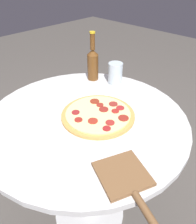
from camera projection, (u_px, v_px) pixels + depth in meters
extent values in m
plane|color=#4C4742|center=(90.00, 212.00, 1.37)|extent=(8.00, 8.00, 0.00)
cylinder|color=silver|center=(90.00, 211.00, 1.37)|extent=(0.42, 0.42, 0.02)
cylinder|color=silver|center=(88.00, 174.00, 1.16)|extent=(0.07, 0.07, 0.70)
cylinder|color=silver|center=(86.00, 119.00, 0.95)|extent=(0.87, 0.87, 0.02)
cylinder|color=#C68E47|center=(98.00, 115.00, 0.94)|extent=(0.32, 0.32, 0.01)
cylinder|color=beige|center=(98.00, 113.00, 0.94)|extent=(0.28, 0.28, 0.01)
cylinder|color=maroon|center=(76.00, 112.00, 0.93)|extent=(0.03, 0.03, 0.00)
cylinder|color=maroon|center=(78.00, 120.00, 0.89)|extent=(0.03, 0.03, 0.00)
cylinder|color=maroon|center=(93.00, 121.00, 0.88)|extent=(0.04, 0.04, 0.00)
cylinder|color=maroon|center=(115.00, 111.00, 0.94)|extent=(0.03, 0.03, 0.00)
cylinder|color=maroon|center=(120.00, 108.00, 0.96)|extent=(0.04, 0.04, 0.00)
cylinder|color=maroon|center=(95.00, 101.00, 1.01)|extent=(0.04, 0.04, 0.00)
cylinder|color=maroon|center=(123.00, 118.00, 0.90)|extent=(0.04, 0.04, 0.00)
cylinder|color=maroon|center=(107.00, 128.00, 0.85)|extent=(0.03, 0.03, 0.00)
cylinder|color=maroon|center=(110.00, 123.00, 0.88)|extent=(0.04, 0.04, 0.00)
cylinder|color=maroon|center=(104.00, 109.00, 0.95)|extent=(0.04, 0.04, 0.00)
cylinder|color=maroon|center=(101.00, 105.00, 0.98)|extent=(0.03, 0.03, 0.00)
cylinder|color=maroon|center=(113.00, 104.00, 0.99)|extent=(0.04, 0.04, 0.00)
cylinder|color=#563314|center=(93.00, 67.00, 1.19)|extent=(0.06, 0.06, 0.14)
cone|color=#563314|center=(93.00, 52.00, 1.14)|extent=(0.06, 0.06, 0.03)
cylinder|color=#563314|center=(93.00, 42.00, 1.11)|extent=(0.03, 0.03, 0.08)
cylinder|color=gold|center=(92.00, 32.00, 1.09)|extent=(0.03, 0.03, 0.01)
cube|color=brown|center=(122.00, 174.00, 0.68)|extent=(0.20, 0.20, 0.01)
cylinder|color=brown|center=(150.00, 218.00, 0.57)|extent=(0.15, 0.08, 0.02)
cylinder|color=#ADBCC6|center=(115.00, 73.00, 1.16)|extent=(0.08, 0.08, 0.11)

